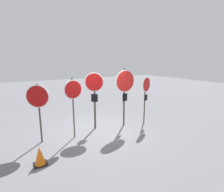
% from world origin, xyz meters
% --- Properties ---
extents(ground_plane, '(40.00, 40.00, 0.00)m').
position_xyz_m(ground_plane, '(0.00, 0.00, 0.00)').
color(ground_plane, slate).
extents(stop_sign_0, '(0.69, 0.40, 2.10)m').
position_xyz_m(stop_sign_0, '(-2.25, 0.04, 1.54)').
color(stop_sign_0, '#474238').
rests_on(stop_sign_0, ground).
extents(stop_sign_1, '(0.69, 0.15, 2.28)m').
position_xyz_m(stop_sign_1, '(-1.07, -0.16, 1.69)').
color(stop_sign_1, '#474238').
rests_on(stop_sign_1, ground).
extents(stop_sign_2, '(0.68, 0.41, 2.39)m').
position_xyz_m(stop_sign_2, '(-0.05, 0.27, 1.65)').
color(stop_sign_2, '#474238').
rests_on(stop_sign_2, ground).
extents(stop_sign_3, '(0.94, 0.14, 2.54)m').
position_xyz_m(stop_sign_3, '(1.22, -0.09, 1.79)').
color(stop_sign_3, '#474238').
rests_on(stop_sign_3, ground).
extents(stop_sign_4, '(0.63, 0.29, 2.13)m').
position_xyz_m(stop_sign_4, '(2.29, -0.22, 1.58)').
color(stop_sign_4, '#474238').
rests_on(stop_sign_4, ground).
extents(traffic_cone_0, '(0.36, 0.36, 0.54)m').
position_xyz_m(traffic_cone_0, '(-2.49, -1.35, 0.26)').
color(traffic_cone_0, black).
rests_on(traffic_cone_0, ground).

